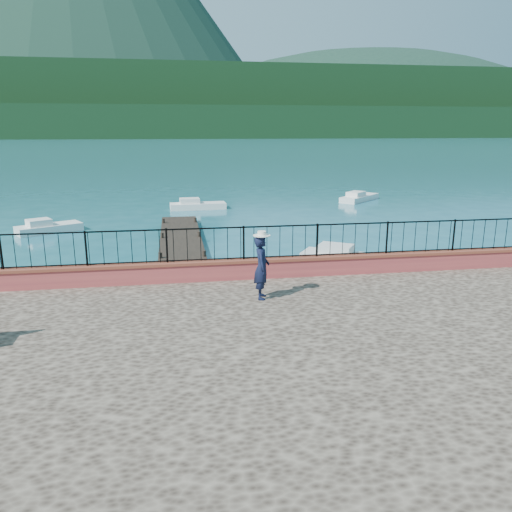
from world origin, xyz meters
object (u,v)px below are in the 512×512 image
object	(u,v)px
person	(262,267)
boat_3	(49,225)
boat_4	(198,203)
boat_1	(349,255)
boat_5	(360,196)

from	to	relation	value
person	boat_3	world-z (taller)	person
person	boat_3	xyz separation A→B (m)	(-8.92, 16.01, -1.63)
boat_3	boat_4	world-z (taller)	same
person	boat_4	bearing A→B (deg)	10.49
person	boat_1	bearing A→B (deg)	-25.85
person	boat_5	distance (m)	27.82
boat_4	boat_3	bearing A→B (deg)	-144.18
person	boat_4	size ratio (longest dim) A/B	0.43
boat_1	boat_3	bearing A→B (deg)	-179.55
boat_3	boat_5	xyz separation A→B (m)	(21.10, 8.95, 0.00)
person	boat_4	xyz separation A→B (m)	(-0.51, 22.87, -1.63)
boat_4	boat_1	bearing A→B (deg)	-74.42
person	boat_4	world-z (taller)	person
boat_3	boat_5	bearing A→B (deg)	-6.51
boat_5	boat_1	bearing A→B (deg)	-155.30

